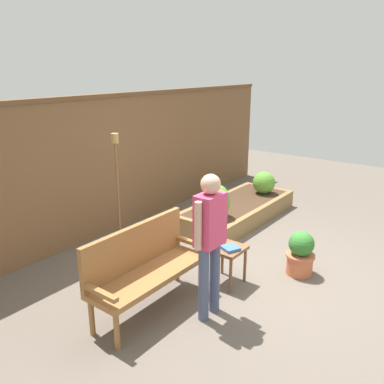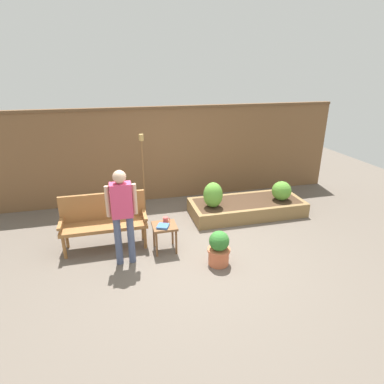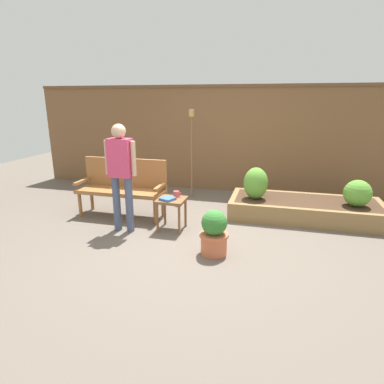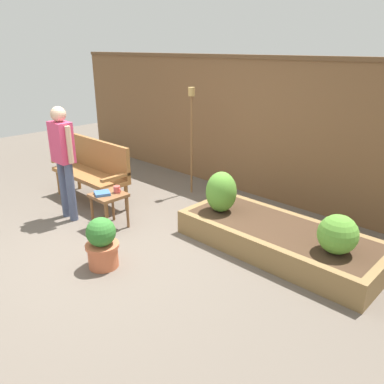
{
  "view_description": "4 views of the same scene",
  "coord_description": "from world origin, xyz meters",
  "px_view_note": "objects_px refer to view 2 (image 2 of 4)",
  "views": [
    {
      "loc": [
        -4.12,
        -2.1,
        2.55
      ],
      "look_at": [
        -0.08,
        0.99,
        0.94
      ],
      "focal_mm": 37.32,
      "sensor_mm": 36.0,
      "label": 1
    },
    {
      "loc": [
        -1.14,
        -4.56,
        2.95
      ],
      "look_at": [
        0.26,
        0.96,
        0.73
      ],
      "focal_mm": 29.99,
      "sensor_mm": 36.0,
      "label": 2
    },
    {
      "loc": [
        1.03,
        -4.1,
        1.89
      ],
      "look_at": [
        -0.14,
        0.4,
        0.55
      ],
      "focal_mm": 30.42,
      "sensor_mm": 36.0,
      "label": 3
    },
    {
      "loc": [
        3.63,
        -2.41,
        2.28
      ],
      "look_at": [
        0.55,
        0.79,
        0.6
      ],
      "focal_mm": 36.23,
      "sensor_mm": 36.0,
      "label": 4
    }
  ],
  "objects_px": {
    "shrub_near_bench": "(213,195)",
    "side_table": "(165,229)",
    "tiki_torch": "(142,160)",
    "shrub_far_corner": "(282,191)",
    "book_on_table": "(163,226)",
    "person_by_bench": "(122,210)",
    "potted_boxwood": "(219,248)",
    "garden_bench": "(104,217)",
    "cup_on_table": "(166,220)"
  },
  "relations": [
    {
      "from": "side_table",
      "to": "potted_boxwood",
      "type": "bearing_deg",
      "value": -39.55
    },
    {
      "from": "shrub_near_bench",
      "to": "tiki_torch",
      "type": "relative_size",
      "value": 0.31
    },
    {
      "from": "shrub_near_bench",
      "to": "side_table",
      "type": "bearing_deg",
      "value": -141.62
    },
    {
      "from": "shrub_near_bench",
      "to": "potted_boxwood",
      "type": "bearing_deg",
      "value": -104.2
    },
    {
      "from": "tiki_torch",
      "to": "person_by_bench",
      "type": "xyz_separation_m",
      "value": [
        -0.53,
        -1.93,
        -0.23
      ]
    },
    {
      "from": "cup_on_table",
      "to": "person_by_bench",
      "type": "distance_m",
      "value": 0.89
    },
    {
      "from": "garden_bench",
      "to": "person_by_bench",
      "type": "relative_size",
      "value": 0.92
    },
    {
      "from": "shrub_near_bench",
      "to": "shrub_far_corner",
      "type": "xyz_separation_m",
      "value": [
        1.53,
        -0.0,
        -0.06
      ]
    },
    {
      "from": "cup_on_table",
      "to": "potted_boxwood",
      "type": "bearing_deg",
      "value": -45.84
    },
    {
      "from": "side_table",
      "to": "shrub_far_corner",
      "type": "relative_size",
      "value": 1.18
    },
    {
      "from": "side_table",
      "to": "cup_on_table",
      "type": "bearing_deg",
      "value": 69.08
    },
    {
      "from": "side_table",
      "to": "book_on_table",
      "type": "distance_m",
      "value": 0.13
    },
    {
      "from": "book_on_table",
      "to": "person_by_bench",
      "type": "distance_m",
      "value": 0.79
    },
    {
      "from": "garden_bench",
      "to": "potted_boxwood",
      "type": "relative_size",
      "value": 2.49
    },
    {
      "from": "garden_bench",
      "to": "tiki_torch",
      "type": "xyz_separation_m",
      "value": [
        0.84,
        1.28,
        0.62
      ]
    },
    {
      "from": "side_table",
      "to": "tiki_torch",
      "type": "distance_m",
      "value": 1.88
    },
    {
      "from": "tiki_torch",
      "to": "garden_bench",
      "type": "bearing_deg",
      "value": -123.1
    },
    {
      "from": "garden_bench",
      "to": "cup_on_table",
      "type": "bearing_deg",
      "value": -17.21
    },
    {
      "from": "potted_boxwood",
      "to": "tiki_torch",
      "type": "bearing_deg",
      "value": 111.17
    },
    {
      "from": "garden_bench",
      "to": "side_table",
      "type": "height_order",
      "value": "garden_bench"
    },
    {
      "from": "tiki_torch",
      "to": "shrub_near_bench",
      "type": "bearing_deg",
      "value": -31.81
    },
    {
      "from": "potted_boxwood",
      "to": "shrub_far_corner",
      "type": "distance_m",
      "value": 2.46
    },
    {
      "from": "shrub_far_corner",
      "to": "book_on_table",
      "type": "bearing_deg",
      "value": -160.15
    },
    {
      "from": "garden_bench",
      "to": "cup_on_table",
      "type": "height_order",
      "value": "garden_bench"
    },
    {
      "from": "cup_on_table",
      "to": "tiki_torch",
      "type": "bearing_deg",
      "value": 96.74
    },
    {
      "from": "potted_boxwood",
      "to": "shrub_far_corner",
      "type": "relative_size",
      "value": 1.42
    },
    {
      "from": "cup_on_table",
      "to": "shrub_far_corner",
      "type": "height_order",
      "value": "shrub_far_corner"
    },
    {
      "from": "book_on_table",
      "to": "person_by_bench",
      "type": "relative_size",
      "value": 0.12
    },
    {
      "from": "garden_bench",
      "to": "side_table",
      "type": "distance_m",
      "value": 1.08
    },
    {
      "from": "garden_bench",
      "to": "side_table",
      "type": "xyz_separation_m",
      "value": [
        0.98,
        -0.43,
        -0.15
      ]
    },
    {
      "from": "side_table",
      "to": "tiki_torch",
      "type": "relative_size",
      "value": 0.28
    },
    {
      "from": "garden_bench",
      "to": "potted_boxwood",
      "type": "distance_m",
      "value": 2.05
    },
    {
      "from": "garden_bench",
      "to": "shrub_far_corner",
      "type": "xyz_separation_m",
      "value": [
        3.66,
        0.48,
        -0.04
      ]
    },
    {
      "from": "person_by_bench",
      "to": "tiki_torch",
      "type": "bearing_deg",
      "value": 74.74
    },
    {
      "from": "potted_boxwood",
      "to": "side_table",
      "type": "bearing_deg",
      "value": 140.45
    },
    {
      "from": "shrub_far_corner",
      "to": "shrub_near_bench",
      "type": "bearing_deg",
      "value": 180.0
    },
    {
      "from": "book_on_table",
      "to": "shrub_near_bench",
      "type": "distance_m",
      "value": 1.53
    },
    {
      "from": "garden_bench",
      "to": "book_on_table",
      "type": "xyz_separation_m",
      "value": [
        0.95,
        -0.5,
        -0.05
      ]
    },
    {
      "from": "shrub_far_corner",
      "to": "garden_bench",
      "type": "bearing_deg",
      "value": -172.53
    },
    {
      "from": "potted_boxwood",
      "to": "shrub_far_corner",
      "type": "xyz_separation_m",
      "value": [
        1.92,
        1.53,
        0.22
      ]
    },
    {
      "from": "side_table",
      "to": "cup_on_table",
      "type": "distance_m",
      "value": 0.17
    },
    {
      "from": "garden_bench",
      "to": "tiki_torch",
      "type": "relative_size",
      "value": 0.85
    },
    {
      "from": "garden_bench",
      "to": "potted_boxwood",
      "type": "bearing_deg",
      "value": -31.21
    },
    {
      "from": "cup_on_table",
      "to": "tiki_torch",
      "type": "height_order",
      "value": "tiki_torch"
    },
    {
      "from": "garden_bench",
      "to": "person_by_bench",
      "type": "height_order",
      "value": "person_by_bench"
    },
    {
      "from": "shrub_near_bench",
      "to": "person_by_bench",
      "type": "xyz_separation_m",
      "value": [
        -1.82,
        -1.13,
        0.37
      ]
    },
    {
      "from": "side_table",
      "to": "person_by_bench",
      "type": "distance_m",
      "value": 0.89
    },
    {
      "from": "garden_bench",
      "to": "book_on_table",
      "type": "relative_size",
      "value": 7.68
    },
    {
      "from": "garden_bench",
      "to": "side_table",
      "type": "relative_size",
      "value": 3.0
    },
    {
      "from": "tiki_torch",
      "to": "person_by_bench",
      "type": "relative_size",
      "value": 1.09
    }
  ]
}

